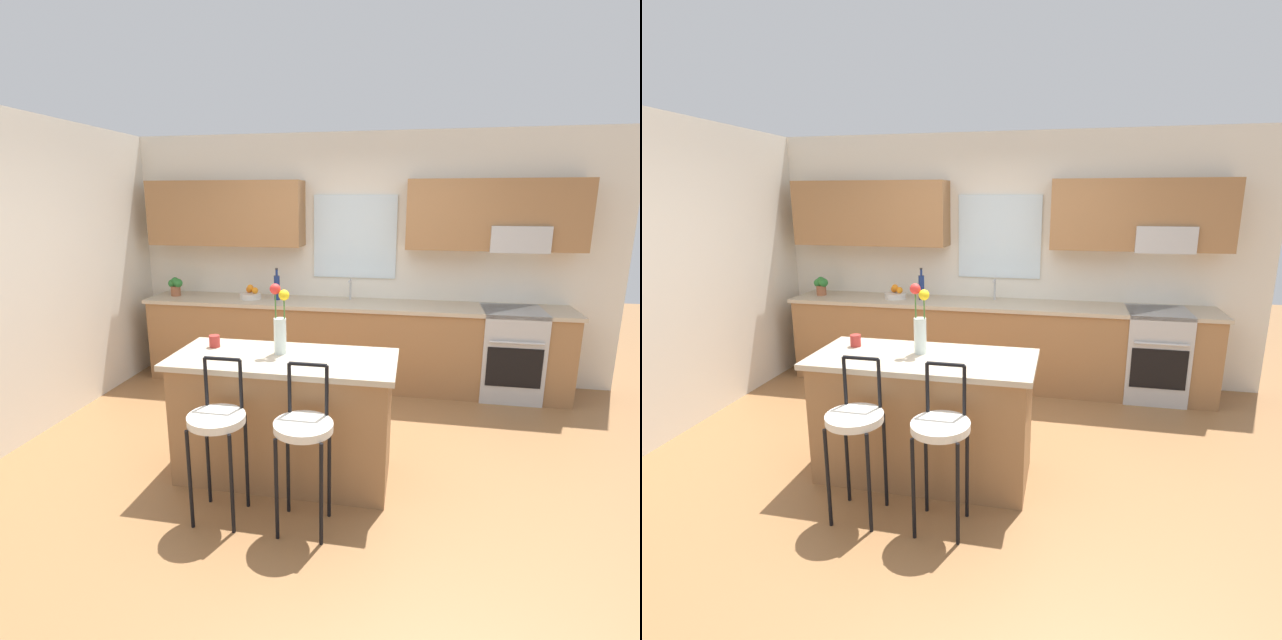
# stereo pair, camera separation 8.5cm
# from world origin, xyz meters

# --- Properties ---
(ground_plane) EXTENTS (14.00, 14.00, 0.00)m
(ground_plane) POSITION_xyz_m (0.00, 0.00, 0.00)
(ground_plane) COLOR olive
(wall_left) EXTENTS (0.12, 4.60, 2.70)m
(wall_left) POSITION_xyz_m (-2.56, 0.30, 1.35)
(wall_left) COLOR silver
(wall_left) RESTS_ON ground
(back_wall_assembly) EXTENTS (5.60, 0.50, 2.70)m
(back_wall_assembly) POSITION_xyz_m (0.03, 1.98, 1.51)
(back_wall_assembly) COLOR silver
(back_wall_assembly) RESTS_ON ground
(counter_run) EXTENTS (4.56, 0.64, 0.92)m
(counter_run) POSITION_xyz_m (-0.00, 1.70, 0.47)
(counter_run) COLOR #996B42
(counter_run) RESTS_ON ground
(sink_faucet) EXTENTS (0.02, 0.13, 0.23)m
(sink_faucet) POSITION_xyz_m (-0.02, 1.84, 1.06)
(sink_faucet) COLOR #B7BABC
(sink_faucet) RESTS_ON counter_run
(oven_range) EXTENTS (0.60, 0.64, 0.92)m
(oven_range) POSITION_xyz_m (1.66, 1.68, 0.46)
(oven_range) COLOR #B7BABC
(oven_range) RESTS_ON ground
(kitchen_island) EXTENTS (1.59, 0.71, 0.92)m
(kitchen_island) POSITION_xyz_m (-0.22, -0.24, 0.46)
(kitchen_island) COLOR #996B42
(kitchen_island) RESTS_ON ground
(bar_stool_near) EXTENTS (0.36, 0.36, 1.04)m
(bar_stool_near) POSITION_xyz_m (-0.50, -0.81, 0.64)
(bar_stool_near) COLOR black
(bar_stool_near) RESTS_ON ground
(bar_stool_middle) EXTENTS (0.36, 0.36, 1.04)m
(bar_stool_middle) POSITION_xyz_m (0.05, -0.81, 0.64)
(bar_stool_middle) COLOR black
(bar_stool_middle) RESTS_ON ground
(flower_vase) EXTENTS (0.14, 0.09, 0.51)m
(flower_vase) POSITION_xyz_m (-0.26, -0.17, 1.15)
(flower_vase) COLOR silver
(flower_vase) RESTS_ON kitchen_island
(mug_ceramic) EXTENTS (0.08, 0.08, 0.09)m
(mug_ceramic) POSITION_xyz_m (-0.79, -0.11, 0.97)
(mug_ceramic) COLOR #A52D28
(mug_ceramic) RESTS_ON kitchen_island
(fruit_bowl_oranges) EXTENTS (0.24, 0.24, 0.16)m
(fruit_bowl_oranges) POSITION_xyz_m (-1.13, 1.70, 0.97)
(fruit_bowl_oranges) COLOR silver
(fruit_bowl_oranges) RESTS_ON counter_run
(bottle_olive_oil) EXTENTS (0.06, 0.06, 0.35)m
(bottle_olive_oil) POSITION_xyz_m (-0.82, 1.70, 1.06)
(bottle_olive_oil) COLOR navy
(bottle_olive_oil) RESTS_ON counter_run
(potted_plant_small) EXTENTS (0.18, 0.12, 0.21)m
(potted_plant_small) POSITION_xyz_m (-2.03, 1.70, 1.04)
(potted_plant_small) COLOR #9E5B3D
(potted_plant_small) RESTS_ON counter_run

